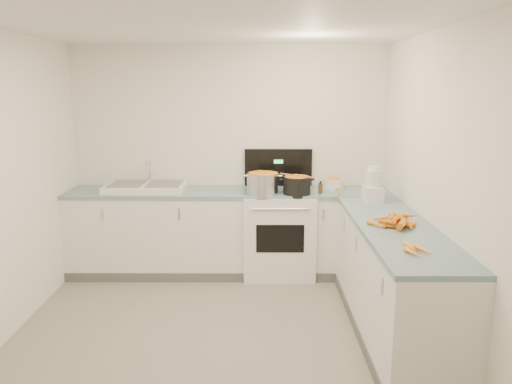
{
  "coord_description": "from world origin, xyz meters",
  "views": [
    {
      "loc": [
        0.32,
        -3.61,
        2.05
      ],
      "look_at": [
        0.3,
        1.1,
        1.05
      ],
      "focal_mm": 35.0,
      "sensor_mm": 36.0,
      "label": 1
    }
  ],
  "objects_px": {
    "extract_bottle": "(320,188)",
    "food_processor": "(373,187)",
    "mixing_bowl": "(333,184)",
    "steel_pot": "(263,184)",
    "black_pot": "(297,186)",
    "stove": "(279,232)",
    "sink": "(146,187)",
    "spice_jar": "(337,191)"
  },
  "relations": [
    {
      "from": "stove",
      "to": "food_processor",
      "type": "xyz_separation_m",
      "value": [
        0.89,
        -0.53,
        0.62
      ]
    },
    {
      "from": "food_processor",
      "to": "extract_bottle",
      "type": "bearing_deg",
      "value": 139.98
    },
    {
      "from": "steel_pot",
      "to": "food_processor",
      "type": "height_order",
      "value": "food_processor"
    },
    {
      "from": "extract_bottle",
      "to": "mixing_bowl",
      "type": "bearing_deg",
      "value": 56.83
    },
    {
      "from": "stove",
      "to": "steel_pot",
      "type": "relative_size",
      "value": 4.13
    },
    {
      "from": "food_processor",
      "to": "sink",
      "type": "bearing_deg",
      "value": 166.97
    },
    {
      "from": "food_processor",
      "to": "steel_pot",
      "type": "bearing_deg",
      "value": 160.91
    },
    {
      "from": "mixing_bowl",
      "to": "extract_bottle",
      "type": "relative_size",
      "value": 2.17
    },
    {
      "from": "sink",
      "to": "spice_jar",
      "type": "distance_m",
      "value": 2.06
    },
    {
      "from": "black_pot",
      "to": "mixing_bowl",
      "type": "relative_size",
      "value": 1.2
    },
    {
      "from": "sink",
      "to": "steel_pot",
      "type": "distance_m",
      "value": 1.28
    },
    {
      "from": "extract_bottle",
      "to": "steel_pot",
      "type": "bearing_deg",
      "value": -178.44
    },
    {
      "from": "stove",
      "to": "mixing_bowl",
      "type": "distance_m",
      "value": 0.81
    },
    {
      "from": "steel_pot",
      "to": "extract_bottle",
      "type": "xyz_separation_m",
      "value": [
        0.61,
        0.02,
        -0.05
      ]
    },
    {
      "from": "food_processor",
      "to": "stove",
      "type": "bearing_deg",
      "value": 149.43
    },
    {
      "from": "black_pot",
      "to": "mixing_bowl",
      "type": "bearing_deg",
      "value": 34.34
    },
    {
      "from": "steel_pot",
      "to": "black_pot",
      "type": "bearing_deg",
      "value": -1.17
    },
    {
      "from": "extract_bottle",
      "to": "sink",
      "type": "bearing_deg",
      "value": 175.31
    },
    {
      "from": "sink",
      "to": "food_processor",
      "type": "relative_size",
      "value": 2.42
    },
    {
      "from": "steel_pot",
      "to": "mixing_bowl",
      "type": "xyz_separation_m",
      "value": [
        0.78,
        0.28,
        -0.05
      ]
    },
    {
      "from": "steel_pot",
      "to": "black_pot",
      "type": "distance_m",
      "value": 0.36
    },
    {
      "from": "stove",
      "to": "food_processor",
      "type": "distance_m",
      "value": 1.2
    },
    {
      "from": "sink",
      "to": "food_processor",
      "type": "bearing_deg",
      "value": -13.03
    },
    {
      "from": "spice_jar",
      "to": "food_processor",
      "type": "height_order",
      "value": "food_processor"
    },
    {
      "from": "steel_pot",
      "to": "spice_jar",
      "type": "distance_m",
      "value": 0.78
    },
    {
      "from": "steel_pot",
      "to": "food_processor",
      "type": "bearing_deg",
      "value": -19.09
    },
    {
      "from": "mixing_bowl",
      "to": "extract_bottle",
      "type": "height_order",
      "value": "same"
    },
    {
      "from": "stove",
      "to": "steel_pot",
      "type": "height_order",
      "value": "stove"
    },
    {
      "from": "sink",
      "to": "spice_jar",
      "type": "relative_size",
      "value": 10.33
    },
    {
      "from": "extract_bottle",
      "to": "food_processor",
      "type": "relative_size",
      "value": 0.31
    },
    {
      "from": "steel_pot",
      "to": "food_processor",
      "type": "distance_m",
      "value": 1.13
    },
    {
      "from": "extract_bottle",
      "to": "food_processor",
      "type": "bearing_deg",
      "value": -40.02
    },
    {
      "from": "stove",
      "to": "steel_pot",
      "type": "xyz_separation_m",
      "value": [
        -0.18,
        -0.16,
        0.57
      ]
    },
    {
      "from": "steel_pot",
      "to": "spice_jar",
      "type": "relative_size",
      "value": 3.96
    },
    {
      "from": "stove",
      "to": "mixing_bowl",
      "type": "relative_size",
      "value": 5.73
    },
    {
      "from": "stove",
      "to": "sink",
      "type": "height_order",
      "value": "stove"
    },
    {
      "from": "stove",
      "to": "extract_bottle",
      "type": "height_order",
      "value": "stove"
    },
    {
      "from": "steel_pot",
      "to": "black_pot",
      "type": "relative_size",
      "value": 1.15
    },
    {
      "from": "extract_bottle",
      "to": "stove",
      "type": "bearing_deg",
      "value": 162.11
    },
    {
      "from": "stove",
      "to": "black_pot",
      "type": "bearing_deg",
      "value": -42.44
    },
    {
      "from": "mixing_bowl",
      "to": "black_pot",
      "type": "bearing_deg",
      "value": -145.66
    },
    {
      "from": "mixing_bowl",
      "to": "steel_pot",
      "type": "bearing_deg",
      "value": -160.11
    }
  ]
}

